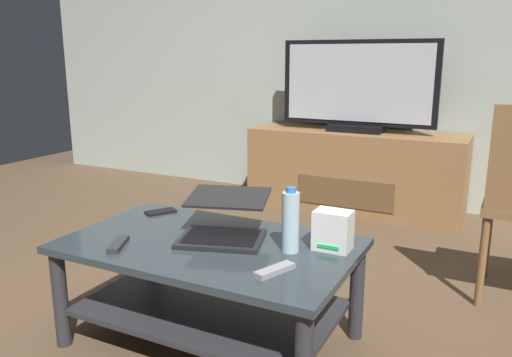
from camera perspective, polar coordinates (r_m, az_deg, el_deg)
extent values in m
plane|color=brown|center=(2.27, -7.08, -17.42)|extent=(7.68, 7.68, 0.00)
cube|color=#A8B2A8|center=(4.25, 12.16, 16.41)|extent=(6.40, 0.12, 2.80)
cube|color=#2D383D|center=(2.08, -5.21, -7.44)|extent=(1.15, 0.70, 0.03)
cube|color=#2D2D33|center=(2.19, -5.05, -14.07)|extent=(1.01, 0.61, 0.02)
cylinder|color=#2D2D33|center=(2.27, -20.95, -12.41)|extent=(0.06, 0.06, 0.41)
cylinder|color=#2D2D33|center=(2.67, -11.40, -7.82)|extent=(0.06, 0.06, 0.41)
cylinder|color=#2D2D33|center=(2.22, 11.15, -12.34)|extent=(0.06, 0.06, 0.41)
cube|color=olive|center=(4.02, 10.94, 0.90)|extent=(1.61, 0.50, 0.61)
cube|color=brown|center=(3.81, 9.81, -1.61)|extent=(0.73, 0.01, 0.21)
cube|color=black|center=(3.94, 11.07, 5.51)|extent=(0.41, 0.20, 0.05)
cube|color=black|center=(3.91, 11.30, 10.39)|extent=(1.16, 0.04, 0.62)
cube|color=#B2B7C1|center=(3.89, 11.21, 10.38)|extent=(1.08, 0.01, 0.56)
cylinder|color=brown|center=(3.01, 24.39, -5.96)|extent=(0.04, 0.04, 0.45)
cylinder|color=brown|center=(2.65, 23.87, -8.49)|extent=(0.04, 0.04, 0.45)
cube|color=black|center=(2.08, -3.88, -6.70)|extent=(0.39, 0.34, 0.02)
cube|color=black|center=(2.07, -3.88, -6.44)|extent=(0.34, 0.28, 0.00)
cube|color=black|center=(2.17, -3.08, -2.07)|extent=(0.39, 0.34, 0.03)
cube|color=teal|center=(2.16, -3.10, -2.11)|extent=(0.35, 0.30, 0.03)
cube|color=white|center=(1.99, 8.56, -5.71)|extent=(0.14, 0.10, 0.15)
cube|color=#19D84C|center=(1.96, 8.02, -7.55)|extent=(0.08, 0.00, 0.01)
cylinder|color=silver|center=(1.94, 3.87, -4.89)|extent=(0.07, 0.07, 0.23)
cylinder|color=blue|center=(1.90, 3.93, -1.28)|extent=(0.04, 0.04, 0.02)
cube|color=black|center=(2.47, -10.57, -3.66)|extent=(0.13, 0.16, 0.01)
cube|color=#2D2D30|center=(2.08, -15.10, -7.09)|extent=(0.11, 0.16, 0.02)
cube|color=#99999E|center=(1.78, 2.10, -10.17)|extent=(0.10, 0.17, 0.02)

